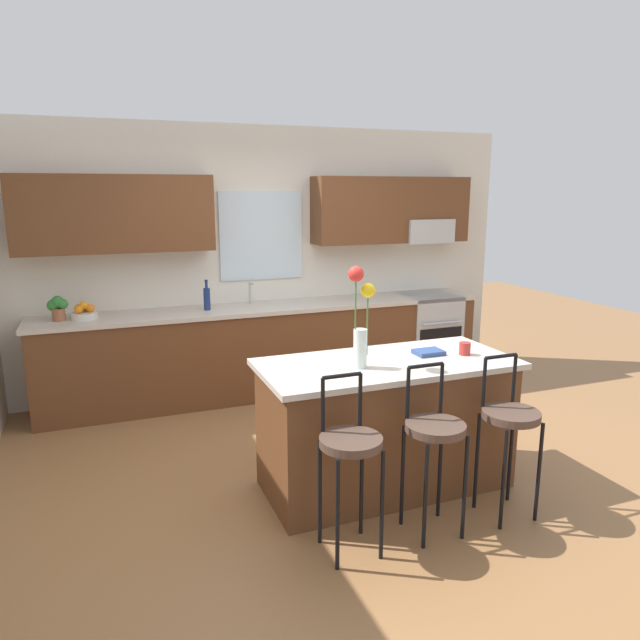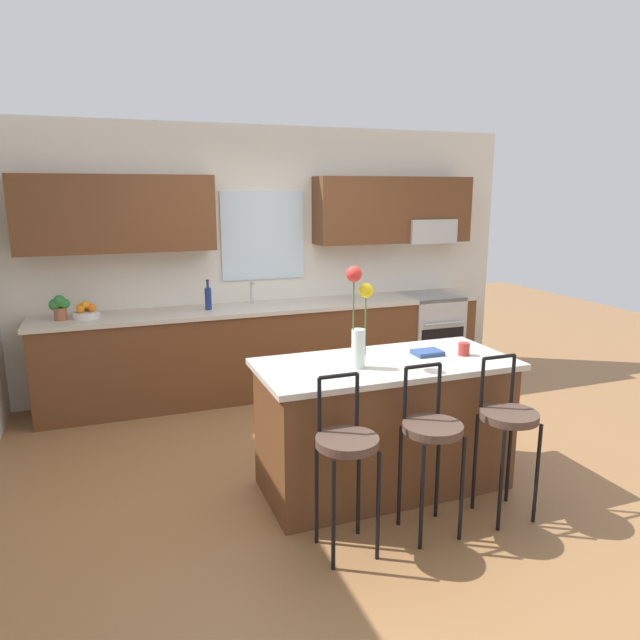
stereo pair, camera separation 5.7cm
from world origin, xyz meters
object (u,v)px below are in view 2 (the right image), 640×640
(bar_stool_near, at_px, (347,449))
(bar_stool_middle, at_px, (432,435))
(bar_stool_far, at_px, (508,423))
(cookbook, at_px, (427,353))
(fruit_bowl_oranges, at_px, (86,312))
(oven_range, at_px, (428,335))
(bottle_olive_oil, at_px, (208,298))
(kitchen_island, at_px, (384,424))
(potted_plant_small, at_px, (59,306))
(flower_vase, at_px, (359,317))
(mug_ceramic, at_px, (464,349))

(bar_stool_near, distance_m, bar_stool_middle, 0.55)
(bar_stool_far, bearing_deg, cookbook, 106.76)
(bar_stool_near, distance_m, fruit_bowl_oranges, 3.15)
(bar_stool_far, relative_size, fruit_bowl_oranges, 4.34)
(bar_stool_near, xyz_separation_m, bar_stool_middle, (0.55, 0.00, 0.00))
(bar_stool_far, bearing_deg, oven_range, 68.66)
(bottle_olive_oil, bearing_deg, oven_range, -0.57)
(kitchen_island, bearing_deg, bottle_olive_oil, 110.72)
(fruit_bowl_oranges, height_order, potted_plant_small, potted_plant_small)
(flower_vase, xyz_separation_m, fruit_bowl_oranges, (-1.71, 2.25, -0.28))
(oven_range, xyz_separation_m, bottle_olive_oil, (-2.46, 0.02, 0.58))
(fruit_bowl_oranges, height_order, bottle_olive_oil, bottle_olive_oil)
(bottle_olive_oil, xyz_separation_m, potted_plant_small, (-1.33, 0.00, 0.01))
(bar_stool_middle, xyz_separation_m, bottle_olive_oil, (-0.83, 2.81, 0.40))
(bar_stool_near, relative_size, mug_ceramic, 11.58)
(flower_vase, xyz_separation_m, potted_plant_small, (-1.92, 2.25, -0.21))
(bar_stool_far, distance_m, mug_ceramic, 0.66)
(fruit_bowl_oranges, bearing_deg, bottle_olive_oil, -0.16)
(kitchen_island, xyz_separation_m, bar_stool_middle, (-0.00, -0.62, 0.17))
(mug_ceramic, bearing_deg, fruit_bowl_oranges, 138.40)
(kitchen_island, xyz_separation_m, mug_ceramic, (0.59, -0.05, 0.50))
(kitchen_island, bearing_deg, flower_vase, -164.99)
(bar_stool_far, xyz_separation_m, mug_ceramic, (0.04, 0.57, 0.33))
(flower_vase, bearing_deg, cookbook, 10.32)
(kitchen_island, xyz_separation_m, fruit_bowl_oranges, (-1.94, 2.19, 0.51))
(bottle_olive_oil, bearing_deg, mug_ceramic, -57.77)
(mug_ceramic, bearing_deg, potted_plant_small, 140.72)
(bottle_olive_oil, bearing_deg, bar_stool_far, -63.86)
(kitchen_island, height_order, potted_plant_small, potted_plant_small)
(bar_stool_near, bearing_deg, fruit_bowl_oranges, 116.34)
(mug_ceramic, xyz_separation_m, cookbook, (-0.24, 0.10, -0.03))
(kitchen_island, relative_size, fruit_bowl_oranges, 7.34)
(mug_ceramic, bearing_deg, bar_stool_near, -153.53)
(bar_stool_far, relative_size, flower_vase, 1.55)
(bar_stool_far, relative_size, potted_plant_small, 4.63)
(cookbook, xyz_separation_m, fruit_bowl_oranges, (-2.29, 2.15, 0.04))
(bottle_olive_oil, bearing_deg, flower_vase, -75.27)
(bar_stool_middle, xyz_separation_m, cookbook, (0.35, 0.66, 0.30))
(kitchen_island, height_order, bar_stool_near, bar_stool_near)
(bar_stool_middle, bearing_deg, flower_vase, 112.94)
(kitchen_island, height_order, cookbook, cookbook)
(flower_vase, distance_m, potted_plant_small, 2.96)
(bottle_olive_oil, bearing_deg, bar_stool_near, -84.37)
(oven_range, height_order, kitchen_island, same)
(flower_vase, xyz_separation_m, cookbook, (0.59, 0.11, -0.32))
(bar_stool_near, bearing_deg, kitchen_island, 48.43)
(bar_stool_near, bearing_deg, potted_plant_small, 119.76)
(oven_range, bearing_deg, cookbook, -121.28)
(flower_vase, relative_size, cookbook, 3.36)
(flower_vase, bearing_deg, mug_ceramic, 0.60)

